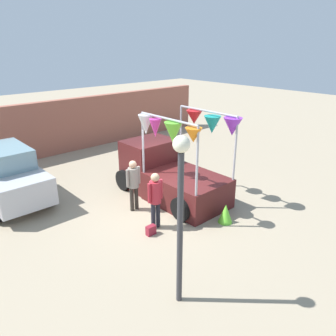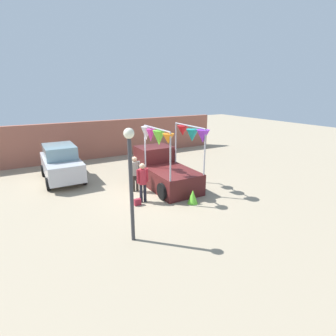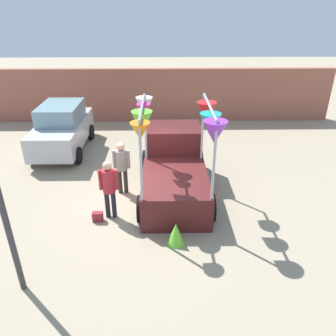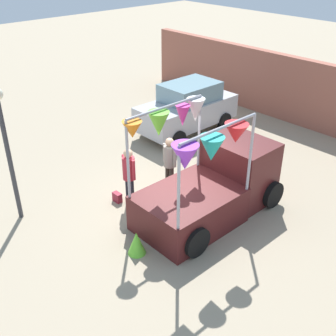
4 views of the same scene
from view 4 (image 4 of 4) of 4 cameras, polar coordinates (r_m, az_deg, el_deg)
The scene contains 9 objects.
ground_plane at distance 11.84m, azimuth 0.19°, elevation -5.44°, with size 60.00×60.00×0.00m, color gray.
vendor_truck at distance 11.31m, azimuth 6.39°, elevation -1.85°, with size 2.52×4.18×3.09m.
parked_car at distance 16.18m, azimuth 2.66°, elevation 8.18°, with size 1.88×4.00×1.88m.
person_customer at distance 11.51m, azimuth -5.32°, elevation -0.49°, with size 0.53×0.34×1.73m.
person_vendor at distance 12.13m, azimuth 0.21°, elevation 1.18°, with size 0.53×0.34×1.71m.
handbag at distance 12.13m, azimuth -6.89°, elevation -3.95°, with size 0.28×0.16×0.28m, color maroon.
street_lamp at distance 11.05m, azimuth -21.24°, elevation 4.03°, with size 0.32×0.32×3.63m.
brick_boundary_wall at distance 17.09m, azimuth 20.38°, elevation 8.81°, with size 18.00×0.36×2.60m, color #9E5947.
folded_kite_bundle_lime at distance 10.17m, azimuth -4.28°, elevation -10.08°, with size 0.44×0.44×0.60m, color #66CC33.
Camera 4 is at (7.16, -6.62, 6.71)m, focal length 45.00 mm.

